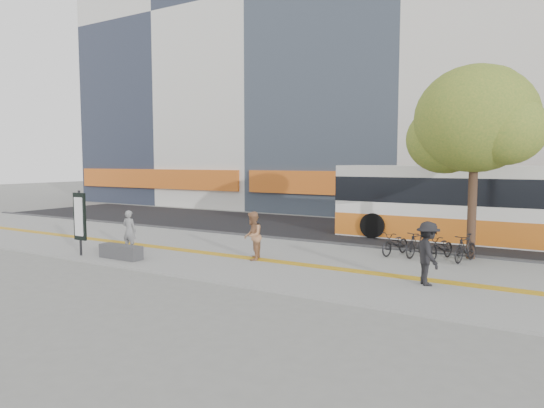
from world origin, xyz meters
The scene contains 13 objects.
ground centered at (0.00, 0.00, 0.00)m, with size 120.00×120.00×0.00m, color slate.
sidewalk centered at (0.00, 1.50, 0.04)m, with size 40.00×7.00×0.08m, color slate.
tactile_strip centered at (0.00, 1.00, 0.09)m, with size 40.00×0.45×0.01m, color #C19316.
street centered at (0.00, 9.00, 0.03)m, with size 40.00×8.00×0.06m, color black.
curb centered at (0.00, 5.00, 0.07)m, with size 40.00×0.25×0.14m, color #373739.
bench centered at (-2.60, -1.20, 0.30)m, with size 1.60×0.45×0.45m, color #373739.
signboard centered at (-4.20, -1.51, 1.37)m, with size 0.55×0.10×2.20m.
street_tree centered at (7.18, 4.82, 4.51)m, with size 4.40×3.80×6.31m.
bus centered at (6.95, 8.50, 1.48)m, with size 11.35×2.69×3.02m.
bicycle_row centered at (6.00, 4.00, 0.50)m, with size 3.09×1.61×0.89m.
seated_woman centered at (-3.40, -0.08, 0.80)m, with size 0.53×0.35×1.45m, color black.
pedestrian_tan centered at (1.20, 0.85, 0.86)m, with size 0.76×0.59×1.56m, color #A6704A.
pedestrian_dark centered at (6.78, 0.47, 0.90)m, with size 1.06×0.61×1.64m, color black.
Camera 1 is at (9.56, -11.97, 3.23)m, focal length 31.75 mm.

